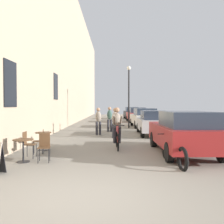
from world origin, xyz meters
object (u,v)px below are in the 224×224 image
object	(u,v)px
pedestrian_far	(110,118)
parked_car_second	(154,122)
cafe_table_near	(23,146)
cafe_chair_near_toward_street	(44,145)
cafe_table_mid	(43,137)
parked_car_fourth	(136,114)
parked_car_nearest	(184,132)
parked_car_third	(144,117)
pedestrian_mid	(98,120)
parked_car_fifth	(132,113)
parked_motorcycle	(174,151)
street_lamp	(129,89)
pedestrian_near	(115,121)
cyclist_on_bicycle	(117,129)
cafe_chair_near_toward_wall	(28,143)
cafe_chair_mid_toward_street	(40,140)

from	to	relation	value
pedestrian_far	parked_car_second	distance (m)	3.27
cafe_table_near	cafe_chair_near_toward_street	distance (m)	0.65
cafe_table_mid	parked_car_fourth	xyz separation A→B (m)	(5.39, 16.83, 0.29)
pedestrian_far	parked_car_nearest	xyz separation A→B (m)	(2.80, -7.72, -0.13)
parked_car_second	parked_car_third	bearing A→B (deg)	88.79
pedestrian_mid	parked_car_fourth	size ratio (longest dim) A/B	0.37
parked_car_second	parked_car_fifth	bearing A→B (deg)	89.77
parked_motorcycle	street_lamp	bearing A→B (deg)	92.65
cafe_chair_near_toward_street	pedestrian_near	xyz separation A→B (m)	(2.34, 5.64, 0.42)
cafe_table_near	parked_car_nearest	xyz separation A→B (m)	(5.45, 1.29, 0.30)
parked_car_nearest	parked_car_fifth	size ratio (longest dim) A/B	0.99
street_lamp	parked_car_fourth	size ratio (longest dim) A/B	1.10
parked_car_fifth	parked_car_third	bearing A→B (deg)	-89.81
cafe_table_near	pedestrian_far	size ratio (longest dim) A/B	0.43
parked_car_second	parked_car_third	world-z (taller)	parked_car_third
parked_car_second	parked_car_fourth	bearing A→B (deg)	89.38
pedestrian_near	parked_car_fifth	bearing A→B (deg)	82.85
parked_car_nearest	parked_car_fourth	bearing A→B (deg)	89.99
cafe_table_mid	parked_car_second	size ratio (longest dim) A/B	0.17
pedestrian_mid	pedestrian_far	world-z (taller)	pedestrian_far
cyclist_on_bicycle	parked_car_third	bearing A→B (deg)	76.40
street_lamp	parked_car_nearest	distance (m)	10.74
pedestrian_mid	parked_car_fourth	world-z (taller)	pedestrian_mid
cafe_chair_near_toward_wall	parked_car_fifth	xyz separation A→B (m)	(5.47, 24.33, 0.30)
cafe_chair_near_toward_street	cafe_chair_near_toward_wall	size ratio (longest dim) A/B	1.00
cafe_chair_mid_toward_street	parked_car_nearest	bearing A→B (deg)	-1.12
cafe_chair_mid_toward_street	parked_car_fifth	distance (m)	24.15
pedestrian_far	parked_car_third	xyz separation A→B (m)	(2.80, 3.51, -0.14)
cafe_table_mid	pedestrian_near	distance (m)	4.71
parked_car_nearest	cafe_table_near	bearing A→B (deg)	-166.65
pedestrian_mid	parked_car_second	xyz separation A→B (m)	(3.35, 0.01, -0.16)
pedestrian_near	parked_car_third	bearing A→B (deg)	70.16
street_lamp	parked_motorcycle	world-z (taller)	street_lamp
cafe_table_near	cafe_chair_mid_toward_street	distance (m)	1.40
cafe_chair_mid_toward_street	street_lamp	world-z (taller)	street_lamp
pedestrian_mid	pedestrian_far	distance (m)	1.98
street_lamp	cafe_chair_mid_toward_street	bearing A→B (deg)	-111.23
parked_car_nearest	parked_motorcycle	xyz separation A→B (m)	(-0.75, -1.56, -0.41)
cafe_chair_mid_toward_street	pedestrian_mid	bearing A→B (deg)	72.26
cyclist_on_bicycle	parked_car_nearest	xyz separation A→B (m)	(2.42, -1.26, 0.01)
parked_car_nearest	parked_car_second	world-z (taller)	parked_car_nearest
parked_car_second	pedestrian_far	bearing A→B (deg)	145.29
parked_car_second	parked_car_fifth	size ratio (longest dim) A/B	0.94
parked_car_third	parked_car_fourth	size ratio (longest dim) A/B	0.99
parked_car_fifth	parked_car_fourth	bearing A→B (deg)	-89.50
cafe_table_near	street_lamp	distance (m)	12.68
parked_car_second	parked_car_fourth	world-z (taller)	parked_car_fourth
parked_car_fourth	parked_motorcycle	xyz separation A→B (m)	(-0.76, -19.14, -0.41)
pedestrian_near	cafe_chair_near_toward_wall	bearing A→B (deg)	-121.05
pedestrian_near	cafe_chair_mid_toward_street	bearing A→B (deg)	-123.35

